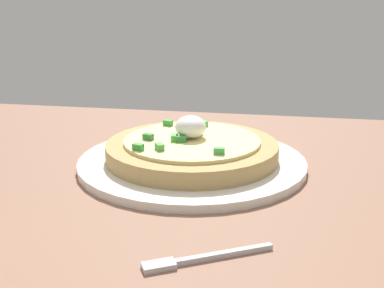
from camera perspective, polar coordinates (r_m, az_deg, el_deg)
dining_table at (r=58.89cm, az=-5.95°, el=-5.96°), size 94.38×77.19×2.10cm
plate at (r=64.97cm, az=-0.00°, el=-2.12°), size 29.99×29.99×1.03cm
pizza at (r=64.39cm, az=-0.01°, el=-0.51°), size 22.59×22.59×5.65cm
fork at (r=42.99cm, az=0.68°, el=-13.24°), size 10.86×6.64×0.50cm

